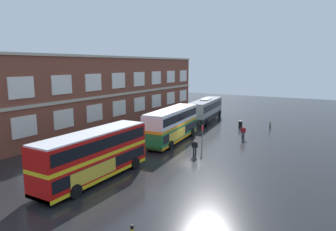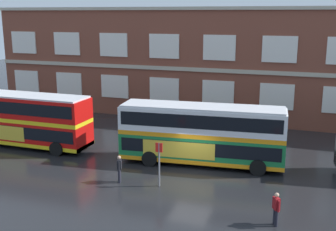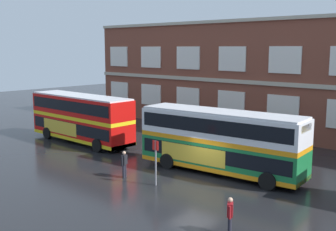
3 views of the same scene
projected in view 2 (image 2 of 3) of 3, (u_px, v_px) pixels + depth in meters
ground_plane at (199, 167)px, 28.48m from camera, size 120.00×120.00×0.00m
brick_terminal_building at (254, 64)px, 41.56m from camera, size 52.91×8.19×10.65m
double_decker_near at (22, 119)px, 32.72m from camera, size 11.01×2.89×4.07m
double_decker_middle at (202, 134)px, 28.66m from camera, size 11.20×3.67×4.07m
waiting_passenger at (276, 208)px, 20.47m from camera, size 0.42×0.60×1.70m
second_passenger at (119, 168)px, 25.75m from camera, size 0.35×0.63×1.70m
bus_stand_flag at (159, 160)px, 25.00m from camera, size 0.44×0.10×2.70m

